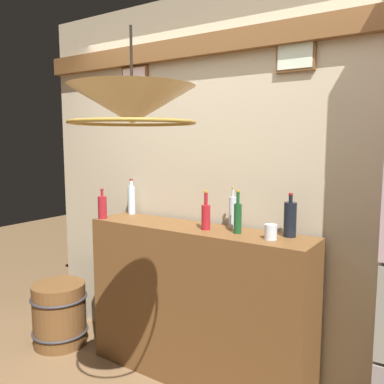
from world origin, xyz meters
TOP-DOWN VIEW (x-y plane):
  - panelled_rear_partition at (-0.00, 1.10)m, footprint 3.27×0.15m
  - bar_shelf_unit at (0.00, 0.83)m, footprint 1.64×0.37m
  - liquor_bottle_sherry at (0.32, 0.84)m, footprint 0.05×0.05m
  - liquor_bottle_port at (0.63, 0.93)m, footprint 0.08×0.08m
  - liquor_bottle_mezcal at (0.21, 0.96)m, footprint 0.05×0.05m
  - liquor_bottle_bourbon at (-0.72, 0.98)m, footprint 0.06×0.06m
  - liquor_bottle_tequila at (-0.77, 0.71)m, footprint 0.07×0.07m
  - liquor_bottle_brandy at (0.09, 0.82)m, footprint 0.06×0.06m
  - glass_tumbler_rocks at (0.56, 0.80)m, footprint 0.08×0.08m
  - pendant_lamp at (0.28, -0.10)m, footprint 0.56×0.56m
  - wooden_barrel at (-1.22, 0.62)m, footprint 0.46×0.46m

SIDE VIEW (x-z plane):
  - wooden_barrel at x=-1.22m, z-range 0.00..0.52m
  - bar_shelf_unit at x=0.00m, z-range 0.00..1.10m
  - glass_tumbler_rocks at x=0.56m, z-range 1.10..1.19m
  - liquor_bottle_tequila at x=-0.77m, z-range 1.08..1.31m
  - liquor_bottle_brandy at x=0.09m, z-range 1.07..1.33m
  - liquor_bottle_sherry at x=0.32m, z-range 1.07..1.35m
  - liquor_bottle_mezcal at x=0.21m, z-range 1.07..1.35m
  - liquor_bottle_port at x=0.63m, z-range 1.08..1.35m
  - liquor_bottle_bourbon at x=-0.72m, z-range 1.08..1.36m
  - panelled_rear_partition at x=0.00m, z-range 0.06..2.79m
  - pendant_lamp at x=0.28m, z-range 1.63..2.05m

